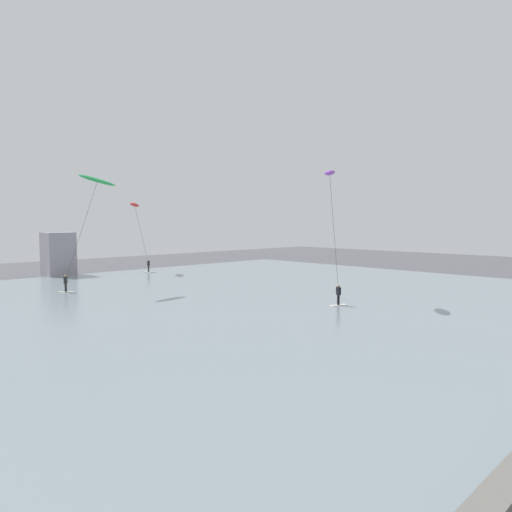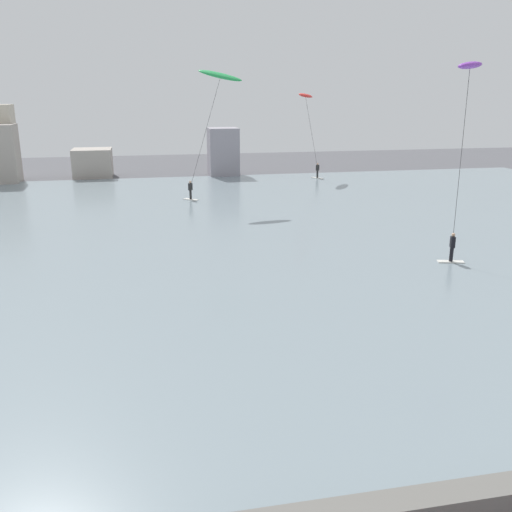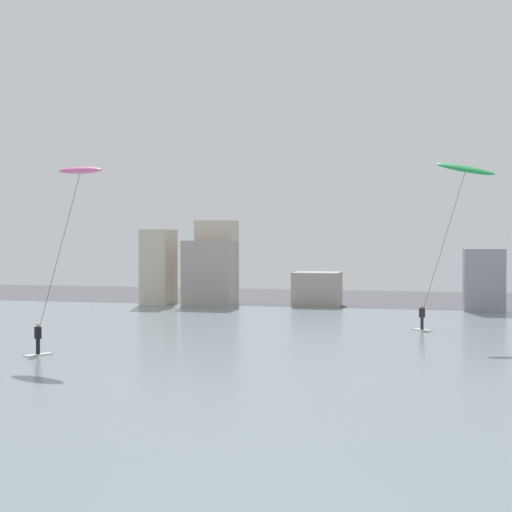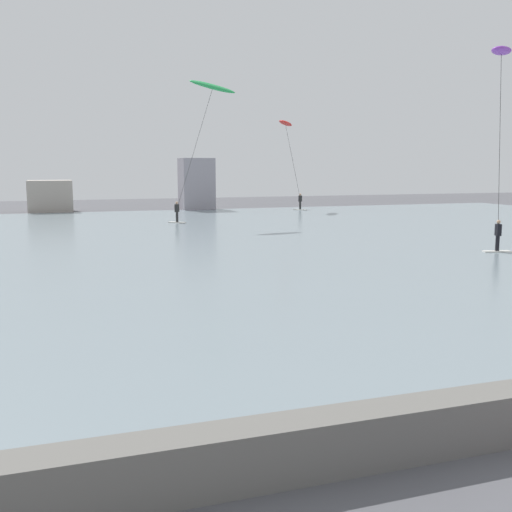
{
  "view_description": "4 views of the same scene",
  "coord_description": "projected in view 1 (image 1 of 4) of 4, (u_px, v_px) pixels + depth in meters",
  "views": [
    {
      "loc": [
        -14.65,
        0.41,
        6.5
      ],
      "look_at": [
        -1.5,
        13.85,
        5.12
      ],
      "focal_mm": 32.27,
      "sensor_mm": 36.0,
      "label": 1
    },
    {
      "loc": [
        -2.0,
        -5.45,
        9.06
      ],
      "look_at": [
        1.61,
        12.14,
        3.76
      ],
      "focal_mm": 39.05,
      "sensor_mm": 36.0,
      "label": 2
    },
    {
      "loc": [
        1.96,
        -3.34,
        5.8
      ],
      "look_at": [
        -2.8,
        16.38,
        5.4
      ],
      "focal_mm": 48.2,
      "sensor_mm": 36.0,
      "label": 3
    },
    {
      "loc": [
        -7.37,
        -4.13,
        4.47
      ],
      "look_at": [
        -2.09,
        11.3,
        2.04
      ],
      "focal_mm": 42.45,
      "sensor_mm": 36.0,
      "label": 4
    }
  ],
  "objects": [
    {
      "name": "kitesurfer_green",
      "position": [
        95.0,
        188.0,
        41.92
      ],
      "size": [
        5.03,
        2.81,
        10.92
      ],
      "color": "silver",
      "rests_on": "water_bay"
    },
    {
      "name": "water_bay",
      "position": [
        107.0,
        315.0,
        31.92
      ],
      "size": [
        84.0,
        52.0,
        0.1
      ],
      "primitive_type": "cube",
      "color": "gray",
      "rests_on": "ground"
    },
    {
      "name": "kitesurfer_red",
      "position": [
        136.0,
        210.0,
        58.45
      ],
      "size": [
        3.25,
        3.5,
        9.0
      ],
      "color": "silver",
      "rests_on": "water_bay"
    },
    {
      "name": "kitesurfer_purple",
      "position": [
        331.0,
        189.0,
        36.34
      ],
      "size": [
        3.06,
        3.27,
        10.63
      ],
      "color": "silver",
      "rests_on": "water_bay"
    }
  ]
}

